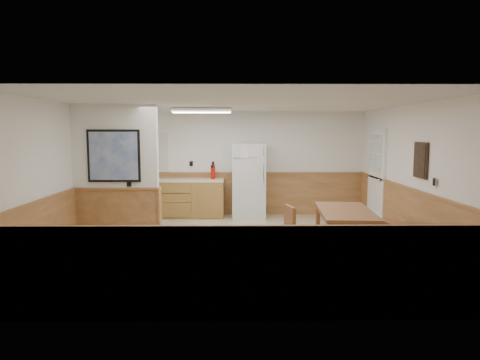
{
  "coord_description": "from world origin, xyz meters",
  "views": [
    {
      "loc": [
        -0.11,
        -7.38,
        2.02
      ],
      "look_at": [
        -0.04,
        0.4,
        1.14
      ],
      "focal_mm": 32.0,
      "sensor_mm": 36.0,
      "label": 1
    }
  ],
  "objects_px": {
    "dining_chair": "(295,228)",
    "fire_extinguisher": "(213,171)",
    "soap_bottle": "(151,175)",
    "refrigerator": "(249,180)",
    "dining_bench": "(407,234)",
    "dining_table": "(345,216)"
  },
  "relations": [
    {
      "from": "dining_chair",
      "to": "fire_extinguisher",
      "type": "height_order",
      "value": "fire_extinguisher"
    },
    {
      "from": "fire_extinguisher",
      "to": "soap_bottle",
      "type": "height_order",
      "value": "fire_extinguisher"
    },
    {
      "from": "refrigerator",
      "to": "fire_extinguisher",
      "type": "relative_size",
      "value": 4.21
    },
    {
      "from": "refrigerator",
      "to": "dining_bench",
      "type": "distance_m",
      "value": 4.05
    },
    {
      "from": "dining_table",
      "to": "fire_extinguisher",
      "type": "xyz_separation_m",
      "value": [
        -2.33,
        3.26,
        0.43
      ]
    },
    {
      "from": "dining_table",
      "to": "dining_bench",
      "type": "xyz_separation_m",
      "value": [
        1.03,
        0.03,
        -0.32
      ]
    },
    {
      "from": "dining_bench",
      "to": "fire_extinguisher",
      "type": "relative_size",
      "value": 3.56
    },
    {
      "from": "soap_bottle",
      "to": "refrigerator",
      "type": "bearing_deg",
      "value": -0.56
    },
    {
      "from": "fire_extinguisher",
      "to": "refrigerator",
      "type": "bearing_deg",
      "value": -23.55
    },
    {
      "from": "dining_table",
      "to": "dining_bench",
      "type": "distance_m",
      "value": 1.08
    },
    {
      "from": "dining_chair",
      "to": "soap_bottle",
      "type": "distance_m",
      "value": 4.48
    },
    {
      "from": "refrigerator",
      "to": "soap_bottle",
      "type": "distance_m",
      "value": 2.32
    },
    {
      "from": "soap_bottle",
      "to": "fire_extinguisher",
      "type": "bearing_deg",
      "value": 2.72
    },
    {
      "from": "refrigerator",
      "to": "dining_chair",
      "type": "bearing_deg",
      "value": -76.35
    },
    {
      "from": "dining_table",
      "to": "dining_bench",
      "type": "relative_size",
      "value": 1.16
    },
    {
      "from": "fire_extinguisher",
      "to": "soap_bottle",
      "type": "relative_size",
      "value": 1.96
    },
    {
      "from": "refrigerator",
      "to": "dining_chair",
      "type": "distance_m",
      "value": 3.4
    },
    {
      "from": "dining_chair",
      "to": "soap_bottle",
      "type": "xyz_separation_m",
      "value": [
        -2.94,
        3.34,
        0.51
      ]
    },
    {
      "from": "dining_table",
      "to": "fire_extinguisher",
      "type": "bearing_deg",
      "value": 130.12
    },
    {
      "from": "dining_bench",
      "to": "dining_table",
      "type": "bearing_deg",
      "value": 176.52
    },
    {
      "from": "refrigerator",
      "to": "dining_table",
      "type": "bearing_deg",
      "value": -62.15
    },
    {
      "from": "dining_chair",
      "to": "fire_extinguisher",
      "type": "distance_m",
      "value": 3.77
    }
  ]
}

